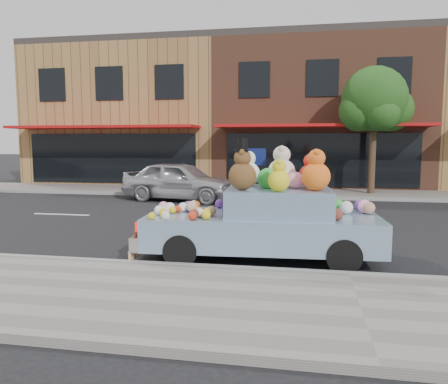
# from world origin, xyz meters

# --- Properties ---
(ground) EXTENTS (120.00, 120.00, 0.00)m
(ground) POSITION_xyz_m (0.00, 0.00, 0.00)
(ground) COLOR black
(ground) RESTS_ON ground
(near_sidewalk) EXTENTS (60.00, 3.00, 0.12)m
(near_sidewalk) POSITION_xyz_m (0.00, -6.50, 0.06)
(near_sidewalk) COLOR gray
(near_sidewalk) RESTS_ON ground
(far_sidewalk) EXTENTS (60.00, 3.00, 0.12)m
(far_sidewalk) POSITION_xyz_m (0.00, 6.50, 0.06)
(far_sidewalk) COLOR gray
(far_sidewalk) RESTS_ON ground
(near_kerb) EXTENTS (60.00, 0.12, 0.13)m
(near_kerb) POSITION_xyz_m (0.00, -5.00, 0.07)
(near_kerb) COLOR gray
(near_kerb) RESTS_ON ground
(far_kerb) EXTENTS (60.00, 0.12, 0.13)m
(far_kerb) POSITION_xyz_m (0.00, 5.00, 0.07)
(far_kerb) COLOR gray
(far_kerb) RESTS_ON ground
(storefront_left) EXTENTS (10.00, 9.80, 7.30)m
(storefront_left) POSITION_xyz_m (-10.00, 11.97, 3.64)
(storefront_left) COLOR olive
(storefront_left) RESTS_ON ground
(storefront_mid) EXTENTS (10.00, 9.80, 7.30)m
(storefront_mid) POSITION_xyz_m (0.00, 11.97, 3.64)
(storefront_mid) COLOR brown
(storefront_mid) RESTS_ON ground
(street_tree) EXTENTS (3.00, 2.70, 5.22)m
(street_tree) POSITION_xyz_m (2.03, 6.55, 3.69)
(street_tree) COLOR #38281C
(street_tree) RESTS_ON ground
(car_silver) EXTENTS (4.62, 2.49, 1.49)m
(car_silver) POSITION_xyz_m (-5.33, 3.80, 0.75)
(car_silver) COLOR #BBBBC0
(car_silver) RESTS_ON ground
(art_car) EXTENTS (4.57, 2.00, 2.28)m
(art_car) POSITION_xyz_m (-1.44, -3.97, 0.80)
(art_car) COLOR black
(art_car) RESTS_ON ground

